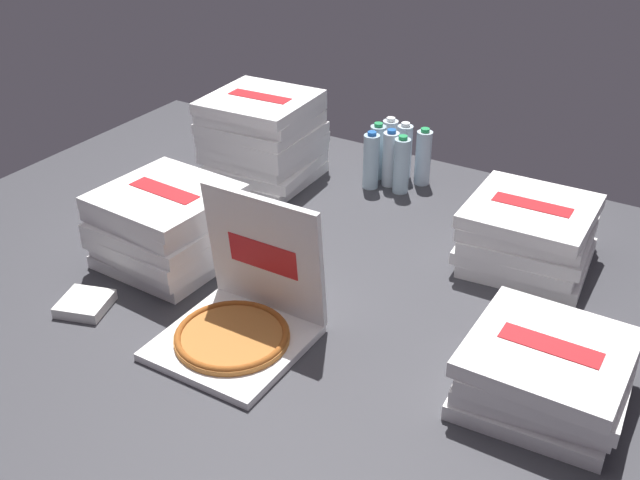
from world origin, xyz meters
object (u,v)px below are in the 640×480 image
Objects in this scene: open_pizza_box at (242,314)px; pizza_stack_center_far at (168,227)px; water_bottle_3 at (377,152)px; water_bottle_5 at (371,161)px; water_bottle_1 at (390,159)px; water_bottle_6 at (404,151)px; water_bottle_2 at (423,157)px; pizza_stack_right_near at (263,138)px; napkin_pile at (85,304)px; pizza_stack_center_near at (545,371)px; water_bottle_4 at (401,165)px; pizza_stack_left_near at (528,234)px; water_bottle_0 at (390,146)px.

open_pizza_box is 0.94× the size of pizza_stack_center_far.
water_bottle_3 and water_bottle_5 have the same top height.
water_bottle_1 and water_bottle_6 have the same top height.
open_pizza_box reaches higher than water_bottle_2.
pizza_stack_right_near reaches higher than pizza_stack_center_far.
napkin_pile is at bearing -107.91° from water_bottle_1.
open_pizza_box is 0.89m from pizza_stack_center_near.
water_bottle_4 is (-0.03, 1.15, 0.04)m from open_pizza_box.
water_bottle_4 is (0.07, -0.04, 0.00)m from water_bottle_1.
pizza_stack_left_near is at bearing 111.65° from pizza_stack_center_near.
pizza_stack_center_near is 1.86× the size of water_bottle_3.
pizza_stack_right_near is 0.49m from water_bottle_3.
napkin_pile is (0.07, -1.11, -0.17)m from pizza_stack_right_near.
water_bottle_3 is 1.42m from napkin_pile.
open_pizza_box is at bearing -88.67° from water_bottle_4.
pizza_stack_left_near is at bearing -24.06° from water_bottle_4.
open_pizza_box is 1.32m from water_bottle_0.
water_bottle_2 is (-0.85, 1.07, 0.03)m from pizza_stack_center_near.
water_bottle_1 is at bearing -24.33° from water_bottle_3.
water_bottle_0 is at bearing 130.48° from water_bottle_4.
water_bottle_6 is (0.08, -0.02, 0.00)m from water_bottle_0.
pizza_stack_left_near is at bearing 30.76° from pizza_stack_center_far.
water_bottle_6 is (-0.08, 1.29, 0.04)m from open_pizza_box.
water_bottle_4 is at bearing 17.90° from pizza_stack_right_near.
water_bottle_4 is 1.65× the size of napkin_pile.
water_bottle_1 and water_bottle_2 have the same top height.
pizza_stack_right_near is 0.69m from water_bottle_2.
pizza_stack_right_near is 0.61m from water_bottle_6.
pizza_stack_center_near is 1.44m from water_bottle_6.
water_bottle_1 is 1.00× the size of water_bottle_5.
water_bottle_6 is (0.40, 1.06, -0.02)m from pizza_stack_center_far.
water_bottle_2 is at bearing 69.86° from water_bottle_4.
water_bottle_4 is at bearing 155.94° from pizza_stack_left_near.
pizza_stack_center_near is at bearing -27.59° from pizza_stack_right_near.
pizza_stack_left_near is 0.80m from water_bottle_5.
water_bottle_2 and water_bottle_5 have the same top height.
open_pizza_box is 0.93× the size of pizza_stack_center_near.
water_bottle_0 and water_bottle_2 have the same top height.
open_pizza_box is 0.93× the size of pizza_stack_right_near.
pizza_stack_center_far is at bearing -110.81° from water_bottle_6.
open_pizza_box is 1.74× the size of water_bottle_2.
water_bottle_0 is (0.43, 0.34, -0.06)m from pizza_stack_right_near.
water_bottle_4 and water_bottle_5 have the same top height.
water_bottle_6 is at bearing 111.44° from water_bottle_4.
water_bottle_6 reaches higher than napkin_pile.
water_bottle_2 reaches higher than pizza_stack_center_near.
water_bottle_0 is at bearing 165.36° from water_bottle_6.
water_bottle_3 is 0.10m from water_bottle_5.
water_bottle_5 is at bearing 137.98° from pizza_stack_center_near.
water_bottle_5 reaches higher than pizza_stack_left_near.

